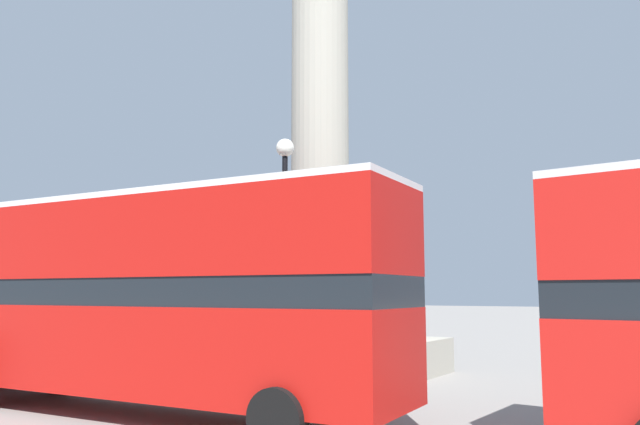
{
  "coord_description": "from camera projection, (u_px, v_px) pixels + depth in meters",
  "views": [
    {
      "loc": [
        10.17,
        -16.28,
        2.49
      ],
      "look_at": [
        0.0,
        0.0,
        4.96
      ],
      "focal_mm": 35.0,
      "sensor_mm": 36.0,
      "label": 1
    }
  ],
  "objects": [
    {
      "name": "ground_plane",
      "position": [
        320.0,
        376.0,
        18.72
      ],
      "size": [
        200.0,
        200.0,
        0.0
      ],
      "primitive_type": "plane",
      "color": "gray"
    },
    {
      "name": "street_lamp",
      "position": [
        284.0,
        240.0,
        15.56
      ],
      "size": [
        0.46,
        0.46,
        6.38
      ],
      "color": "black",
      "rests_on": "ground_plane"
    },
    {
      "name": "bus_b",
      "position": [
        153.0,
        294.0,
        13.01
      ],
      "size": [
        11.18,
        3.28,
        4.48
      ],
      "rotation": [
        0.0,
        0.0,
        0.06
      ],
      "color": "#B7140F",
      "rests_on": "ground_plane"
    },
    {
      "name": "equestrian_statue",
      "position": [
        161.0,
        313.0,
        29.13
      ],
      "size": [
        3.48,
        2.66,
        5.57
      ],
      "rotation": [
        0.0,
        0.0,
        0.11
      ],
      "color": "#A39E8E",
      "rests_on": "ground_plane"
    },
    {
      "name": "monument_column",
      "position": [
        320.0,
        197.0,
        19.42
      ],
      "size": [
        6.18,
        6.18,
        18.97
      ],
      "color": "#A39E8E",
      "rests_on": "ground_plane"
    }
  ]
}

